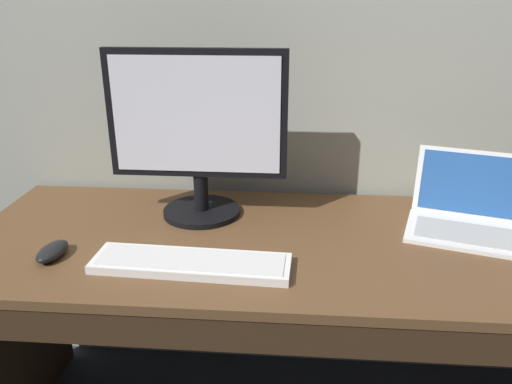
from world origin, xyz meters
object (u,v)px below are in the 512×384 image
Objects in this scene: laptop_white at (466,214)px; wired_keyboard at (191,263)px; computer_mouse at (52,251)px; external_monitor at (198,132)px.

wired_keyboard is (-0.76, -0.29, -0.03)m from laptop_white.
computer_mouse is (-0.37, 0.02, 0.01)m from wired_keyboard.
external_monitor reaches higher than wired_keyboard.
wired_keyboard is 0.37m from computer_mouse.
laptop_white is 0.82m from external_monitor.
external_monitor is 4.49× the size of computer_mouse.
wired_keyboard is at bearing -159.17° from laptop_white.
external_monitor is (-0.79, 0.03, 0.22)m from laptop_white.
computer_mouse is (-0.34, -0.30, -0.25)m from external_monitor.
laptop_white is at bearing 20.83° from wired_keyboard.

